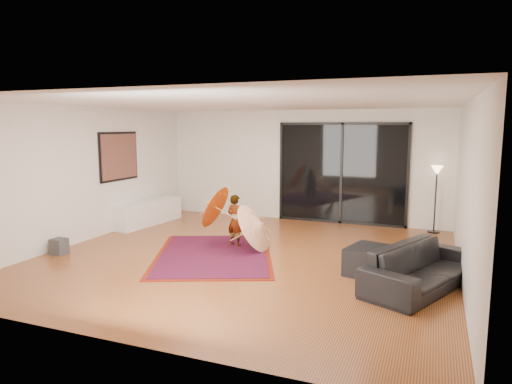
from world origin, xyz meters
The scene contains 17 objects.
floor centered at (0.00, 0.00, 0.00)m, with size 7.00×7.00×0.00m, color #9D582B.
ceiling centered at (0.00, 0.00, 2.70)m, with size 7.00×7.00×0.00m, color white.
wall_back centered at (0.00, 3.50, 1.35)m, with size 7.00×7.00×0.00m, color silver.
wall_front centered at (0.00, -3.50, 1.35)m, with size 7.00×7.00×0.00m, color silver.
wall_left centered at (-3.50, 0.00, 1.35)m, with size 7.00×7.00×0.00m, color silver.
wall_right centered at (3.50, 0.00, 1.35)m, with size 7.00×7.00×0.00m, color silver.
sliding_door centered at (1.00, 3.47, 1.20)m, with size 3.06×0.07×2.40m.
painting centered at (-3.46, 1.00, 1.65)m, with size 0.04×1.28×1.08m.
media_console centered at (-3.25, 1.69, 0.27)m, with size 0.49×1.97×0.55m, color white.
speaker centered at (-3.25, -1.08, 0.14)m, with size 0.25×0.25×0.29m, color #424244.
persian_rug centered at (-0.60, -0.10, 0.01)m, with size 2.99×3.42×0.02m.
sofa centered at (2.95, -0.53, 0.31)m, with size 2.12×0.83×0.62m, color black.
ottoman centered at (2.24, -0.16, 0.22)m, with size 0.76×0.76×0.43m, color black.
floor_lamp centered at (3.10, 3.25, 1.16)m, with size 0.25×0.25×1.47m.
child centered at (-0.49, 0.62, 0.51)m, with size 0.37×0.24×1.01m, color #999999.
parasol_orange centered at (-1.04, 0.57, 0.73)m, with size 0.53×0.88×0.89m.
parasol_white centered at (0.11, 0.47, 0.50)m, with size 0.66×0.97×0.99m.
Camera 1 is at (3.05, -7.27, 2.32)m, focal length 32.00 mm.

